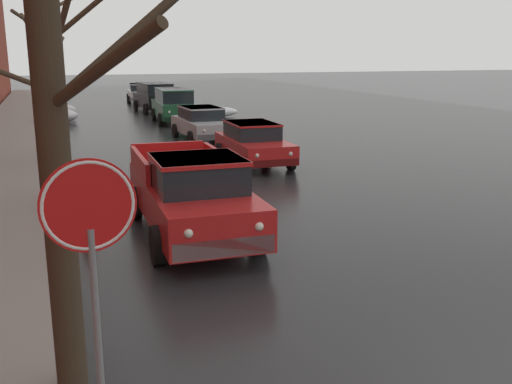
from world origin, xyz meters
name	(u,v)px	position (x,y,z in m)	size (l,w,h in m)	color
left_sidewalk_slab	(3,158)	(-6.39, 18.00, 0.08)	(3.16, 80.00, 0.15)	gray
snow_bank_near_corner_left	(58,111)	(-4.31, 31.45, 0.42)	(2.13, 0.97, 0.88)	white
snow_bank_along_left_kerb	(214,112)	(4.28, 28.88, 0.30)	(2.91, 0.94, 0.62)	white
snow_bank_mid_block_left	(56,116)	(-4.45, 29.02, 0.39)	(2.23, 1.47, 0.78)	white
bare_tree_at_the_corner	(45,75)	(-4.69, 2.00, 3.50)	(3.75, 2.22, 6.58)	#382B1E
bare_tree_second_along_sidewalk	(52,87)	(-4.60, 10.63, 2.92)	(3.43, 1.84, 6.38)	#423323
bare_tree_mid_block	(48,63)	(-4.65, 16.39, 3.39)	(2.91, 3.09, 6.77)	#4C3D2D
pickup_truck_red_approaching_near_lane	(192,194)	(-2.07, 7.37, 0.88)	(2.18, 5.38, 1.76)	red
sedan_red_parked_kerbside_close	(253,143)	(1.68, 14.35, 0.75)	(1.96, 4.17, 1.42)	red
sedan_silver_parked_kerbside_mid	(202,122)	(1.47, 20.49, 0.75)	(2.07, 4.36, 1.42)	#B7B7BC
suv_green_parked_far_down_block	(174,104)	(1.60, 27.09, 0.99)	(2.23, 4.78, 1.82)	#1E5633
suv_black_queued_behind_truck	(155,96)	(1.65, 33.29, 0.99)	(2.35, 4.67, 1.82)	black
sedan_white_at_far_intersection	(141,93)	(1.84, 40.69, 0.75)	(2.26, 4.29, 1.42)	silver
fire_hydrant	(86,219)	(-4.15, 8.09, 0.36)	(0.42, 0.22, 0.71)	#B21E19
stop_sign_at_corner	(91,239)	(-4.44, 0.64, 2.26)	(0.76, 0.11, 2.92)	slate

